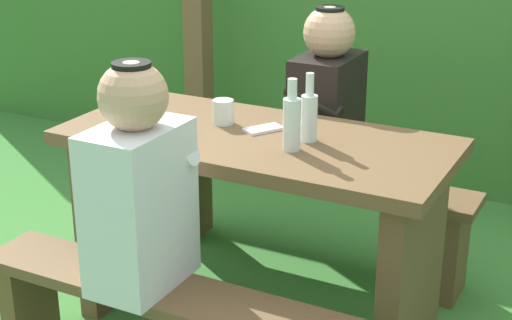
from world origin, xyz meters
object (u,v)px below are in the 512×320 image
Objects in this scene: bottle_left at (292,121)px; cell_phone at (262,129)px; drinking_glass at (223,112)px; bench_far at (315,199)px; person_white_shirt at (139,186)px; person_black_coat at (327,100)px; bottle_right at (309,115)px; picnic_table at (256,200)px.

cell_phone is (-0.18, 0.14, -0.10)m from bottle_left.
cell_phone is at bearing -0.92° from drinking_glass.
bench_far is 1.95× the size of person_white_shirt.
bench_far is 1.95× the size of person_black_coat.
person_white_shirt is at bearing -68.66° from cell_phone.
drinking_glass is 0.65× the size of cell_phone.
drinking_glass is 0.38m from bottle_left.
person_black_coat reaches higher than bottle_right.
person_white_shirt reaches higher than cell_phone.
person_white_shirt is (-0.11, -1.11, 0.45)m from bench_far.
cell_phone is (0.16, -0.00, -0.04)m from drinking_glass.
bottle_right reaches higher than drinking_glass.
picnic_table reaches higher than bench_far.
person_white_shirt is 0.67m from bottle_right.
person_white_shirt is 1.12m from person_black_coat.
bottle_right is (0.19, 0.03, 0.35)m from picnic_table.
drinking_glass is (-0.17, 0.06, 0.30)m from picnic_table.
drinking_glass is at bearing -108.66° from bench_far.
bottle_right is at bearing -73.96° from person_black_coat.
drinking_glass is (-0.17, -0.50, 0.51)m from bench_far.
picnic_table is at bearing -171.86° from bottle_right.
bench_far is (0.00, 0.56, -0.21)m from picnic_table.
drinking_glass is at bearing 157.60° from bottle_left.
bottle_right is at bearing 22.84° from cell_phone.
bottle_right reaches higher than bench_far.
bottle_left is 1.76× the size of cell_phone.
person_black_coat reaches higher than drinking_glass.
bench_far is 0.79m from bottle_right.
bench_far is 15.42× the size of drinking_glass.
bench_far is 0.73m from drinking_glass.
person_black_coat is 0.54m from drinking_glass.
cell_phone is at bearing 93.39° from picnic_table.
person_black_coat is 0.50m from cell_phone.
picnic_table is 0.40m from bottle_left.
person_black_coat is 2.91× the size of bottle_left.
bottle_left reaches higher than bottle_right.
person_white_shirt is at bearing -84.99° from drinking_glass.
person_black_coat reaches higher than bench_far.
bench_far is at bearing 175.32° from person_black_coat.
person_white_shirt is 0.57m from bottle_left.
bottle_left is at bearing -22.40° from drinking_glass.
person_black_coat is at bearing 67.13° from drinking_glass.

